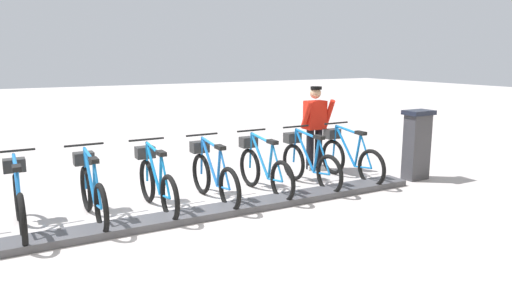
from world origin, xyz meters
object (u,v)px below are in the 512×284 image
Objects in this scene: bike_docked_3 at (213,174)px; bike_docked_4 at (156,182)px; bike_docked_5 at (92,190)px; worker_near_rack at (315,125)px; bike_docked_6 at (19,200)px; payment_kiosk at (417,144)px; bike_docked_2 at (263,168)px; bike_docked_1 at (308,162)px; bike_docked_0 at (349,157)px.

bike_docked_4 is at bearing 90.00° from bike_docked_3.
bike_docked_4 and bike_docked_5 have the same top height.
worker_near_rack is (0.93, -2.61, 0.48)m from bike_docked_3.
worker_near_rack is (0.93, -5.32, 0.48)m from bike_docked_6.
payment_kiosk is 0.74× the size of bike_docked_4.
bike_docked_2 and bike_docked_3 have the same top height.
bike_docked_6 is (0.00, 4.52, 0.00)m from bike_docked_1.
bike_docked_1 is at bearing -90.00° from bike_docked_5.
payment_kiosk reaches higher than bike_docked_5.
bike_docked_3 is 1.81m from bike_docked_5.
bike_docked_5 is at bearing 84.20° from payment_kiosk.
payment_kiosk reaches higher than bike_docked_1.
payment_kiosk is 0.74× the size of bike_docked_2.
bike_docked_3 is at bearing 109.54° from worker_near_rack.
bike_docked_6 is at bearing 90.00° from bike_docked_5.
bike_docked_2 and bike_docked_4 have the same top height.
bike_docked_0 is (0.57, 1.10, -0.24)m from payment_kiosk.
payment_kiosk is 5.66m from bike_docked_5.
bike_docked_4 is at bearing 90.00° from bike_docked_1.
worker_near_rack is at bearing -75.24° from bike_docked_4.
bike_docked_6 is (0.00, 5.43, 0.00)m from bike_docked_0.
worker_near_rack is at bearing -40.82° from bike_docked_1.
payment_kiosk reaches higher than bike_docked_0.
bike_docked_4 is at bearing -90.00° from bike_docked_5.
bike_docked_5 is at bearing 90.00° from bike_docked_3.
bike_docked_6 is at bearing 90.00° from bike_docked_3.
bike_docked_5 is at bearing -90.00° from bike_docked_6.
bike_docked_6 is (0.00, 2.71, 0.00)m from bike_docked_3.
bike_docked_1 is at bearing -90.00° from bike_docked_4.
bike_docked_4 and bike_docked_6 have the same top height.
bike_docked_3 is at bearing -90.00° from bike_docked_6.
bike_docked_4 is 3.67m from worker_near_rack.
worker_near_rack is at bearing 38.87° from payment_kiosk.
bike_docked_0 is at bearing -90.00° from bike_docked_5.
bike_docked_0 is at bearing -90.00° from bike_docked_4.
bike_docked_1 is 3.62m from bike_docked_5.
payment_kiosk is 0.77× the size of worker_near_rack.
worker_near_rack reaches higher than bike_docked_1.
bike_docked_2 and bike_docked_5 have the same top height.
bike_docked_0 is at bearing -173.55° from worker_near_rack.
bike_docked_5 is (0.00, 4.52, 0.00)m from bike_docked_0.
payment_kiosk is 6.56m from bike_docked_6.
bike_docked_2 is 1.00× the size of bike_docked_5.
bike_docked_1 is (0.00, 0.90, 0.00)m from bike_docked_0.
bike_docked_1 and bike_docked_5 have the same top height.
bike_docked_2 is at bearing 90.00° from bike_docked_0.
bike_docked_0 and bike_docked_1 have the same top height.
bike_docked_6 is (0.00, 3.62, 0.00)m from bike_docked_2.
bike_docked_2 is 1.00× the size of bike_docked_6.
bike_docked_4 is at bearing 83.09° from payment_kiosk.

